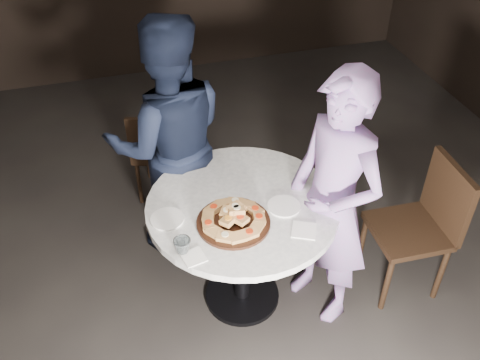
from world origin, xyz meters
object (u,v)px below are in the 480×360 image
(chair_far, at_px, (158,150))
(chair_right, at_px, (424,220))
(focaccia_pile, at_px, (234,217))
(diner_navy, at_px, (170,143))
(table, at_px, (242,223))
(water_glass, at_px, (182,246))
(diner_teal, at_px, (333,205))
(serving_board, at_px, (233,223))

(chair_far, distance_m, chair_right, 1.97)
(focaccia_pile, distance_m, chair_far, 1.39)
(diner_navy, bearing_deg, table, 117.22)
(water_glass, distance_m, diner_teal, 0.89)
(table, bearing_deg, chair_far, 105.57)
(water_glass, height_order, diner_navy, diner_navy)
(chair_far, distance_m, diner_navy, 0.63)
(water_glass, height_order, chair_far, water_glass)
(focaccia_pile, relative_size, chair_far, 0.44)
(water_glass, relative_size, chair_far, 0.11)
(table, distance_m, diner_teal, 0.53)
(water_glass, height_order, diner_teal, diner_teal)
(water_glass, relative_size, chair_right, 0.10)
(water_glass, bearing_deg, diner_navy, 83.47)
(table, xyz_separation_m, focaccia_pile, (-0.09, -0.15, 0.20))
(focaccia_pile, relative_size, water_glass, 3.97)
(table, distance_m, serving_board, 0.24)
(chair_right, height_order, diner_navy, diner_navy)
(chair_far, bearing_deg, diner_teal, 142.08)
(serving_board, bearing_deg, diner_teal, -0.94)
(focaccia_pile, bearing_deg, diner_navy, 103.86)
(water_glass, bearing_deg, focaccia_pile, 22.48)
(serving_board, bearing_deg, chair_far, 99.86)
(focaccia_pile, distance_m, water_glass, 0.33)
(table, height_order, diner_teal, diner_teal)
(diner_navy, bearing_deg, diner_teal, 136.84)
(serving_board, relative_size, focaccia_pile, 1.12)
(water_glass, bearing_deg, chair_far, 86.89)
(focaccia_pile, distance_m, diner_teal, 0.58)
(water_glass, xyz_separation_m, diner_navy, (0.11, 0.94, -0.01))
(table, xyz_separation_m, diner_navy, (-0.29, 0.66, 0.19))
(focaccia_pile, relative_size, diner_teal, 0.22)
(table, bearing_deg, diner_teal, -18.06)
(serving_board, xyz_separation_m, water_glass, (-0.30, -0.13, 0.03))
(table, height_order, serving_board, serving_board)
(serving_board, bearing_deg, water_glass, -157.64)
(serving_board, bearing_deg, focaccia_pile, 36.57)
(focaccia_pile, xyz_separation_m, water_glass, (-0.31, -0.13, -0.00))
(focaccia_pile, relative_size, diner_navy, 0.21)
(chair_far, bearing_deg, serving_board, 120.39)
(serving_board, height_order, focaccia_pile, focaccia_pile)
(chair_right, height_order, diner_teal, diner_teal)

